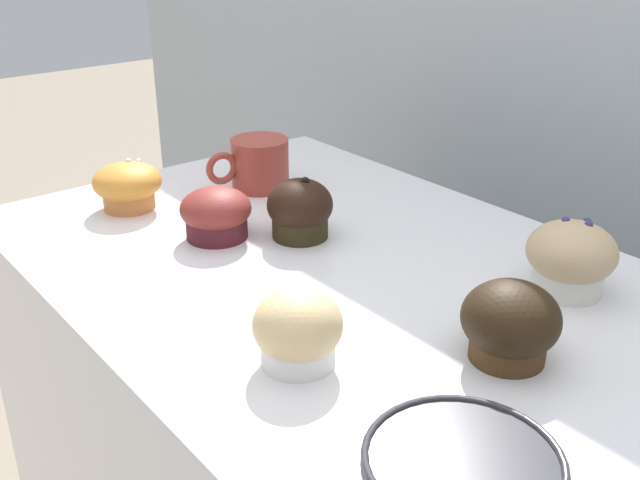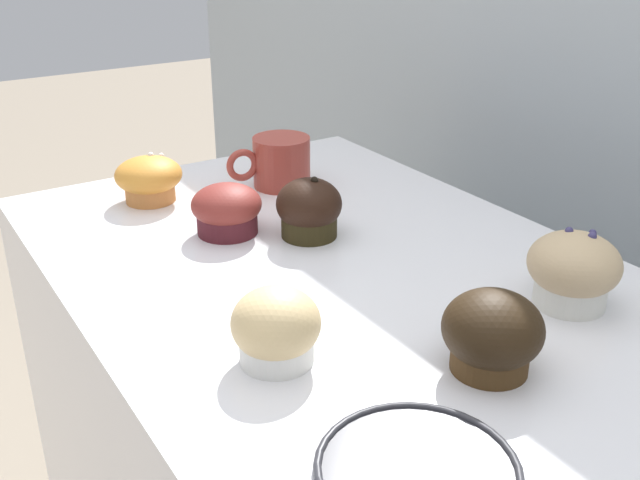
# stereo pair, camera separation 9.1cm
# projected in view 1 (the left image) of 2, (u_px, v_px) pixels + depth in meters

# --- Properties ---
(wall_back) EXTENTS (3.20, 0.10, 1.80)m
(wall_back) POSITION_uv_depth(u_px,v_px,m) (609.00, 200.00, 1.30)
(wall_back) COLOR #A8B2B7
(wall_back) RESTS_ON ground
(muffin_front_center) EXTENTS (0.09, 0.09, 0.08)m
(muffin_front_center) POSITION_uv_depth(u_px,v_px,m) (298.00, 330.00, 0.73)
(muffin_front_center) COLOR white
(muffin_front_center) RESTS_ON display_counter
(muffin_back_left) EXTENTS (0.10, 0.10, 0.07)m
(muffin_back_left) POSITION_uv_depth(u_px,v_px,m) (128.00, 185.00, 1.11)
(muffin_back_left) COLOR #CB7D3E
(muffin_back_left) RESTS_ON display_counter
(muffin_back_right) EXTENTS (0.10, 0.10, 0.09)m
(muffin_back_right) POSITION_uv_depth(u_px,v_px,m) (571.00, 258.00, 0.87)
(muffin_back_right) COLOR silver
(muffin_back_right) RESTS_ON display_counter
(muffin_front_left) EXTENTS (0.10, 0.10, 0.07)m
(muffin_front_left) POSITION_uv_depth(u_px,v_px,m) (216.00, 214.00, 1.02)
(muffin_front_left) COLOR #4D1A20
(muffin_front_left) RESTS_ON display_counter
(muffin_front_right) EXTENTS (0.09, 0.09, 0.09)m
(muffin_front_right) POSITION_uv_depth(u_px,v_px,m) (300.00, 210.00, 1.02)
(muffin_front_right) COLOR black
(muffin_front_right) RESTS_ON display_counter
(muffin_back_center) EXTENTS (0.10, 0.10, 0.08)m
(muffin_back_center) POSITION_uv_depth(u_px,v_px,m) (507.00, 325.00, 0.74)
(muffin_back_center) COLOR #462F17
(muffin_back_center) RESTS_ON display_counter
(coffee_cup) EXTENTS (0.09, 0.14, 0.08)m
(coffee_cup) POSITION_uv_depth(u_px,v_px,m) (259.00, 163.00, 1.19)
(coffee_cup) COLOR #99382D
(coffee_cup) RESTS_ON display_counter
(serving_plate) EXTENTS (0.17, 0.17, 0.01)m
(serving_plate) POSITION_uv_depth(u_px,v_px,m) (463.00, 460.00, 0.61)
(serving_plate) COLOR #2D2D33
(serving_plate) RESTS_ON display_counter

